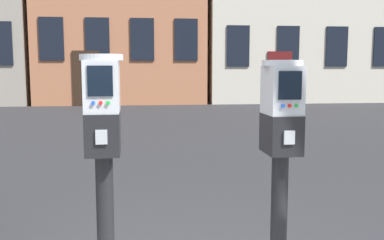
{
  "coord_description": "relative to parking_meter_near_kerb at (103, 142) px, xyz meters",
  "views": [
    {
      "loc": [
        -0.02,
        -2.4,
        1.5
      ],
      "look_at": [
        0.26,
        -0.08,
        1.21
      ],
      "focal_mm": 40.82,
      "sensor_mm": 36.0,
      "label": 1
    }
  ],
  "objects": [
    {
      "name": "parking_meter_near_kerb",
      "position": [
        0.0,
        0.0,
        0.0
      ],
      "size": [
        0.22,
        0.25,
        1.42
      ],
      "rotation": [
        0.0,
        0.0,
        -1.56
      ],
      "color": "black",
      "rests_on": "sidewalk_slab"
    },
    {
      "name": "parking_meter_twin_adjacent",
      "position": [
        0.93,
        -0.0,
        -0.02
      ],
      "size": [
        0.22,
        0.25,
        1.39
      ],
      "rotation": [
        0.0,
        0.0,
        -1.56
      ],
      "color": "black",
      "rests_on": "sidewalk_slab"
    }
  ]
}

